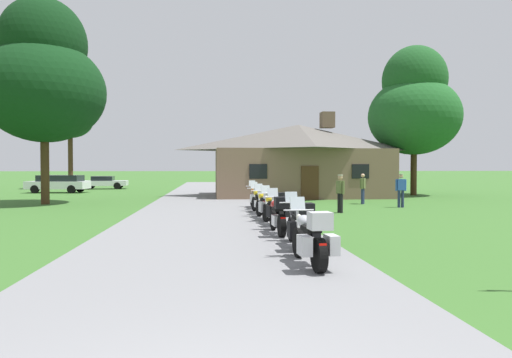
{
  "coord_description": "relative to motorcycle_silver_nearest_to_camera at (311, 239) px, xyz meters",
  "views": [
    {
      "loc": [
        0.06,
        -2.72,
        1.98
      ],
      "look_at": [
        2.64,
        23.11,
        1.33
      ],
      "focal_mm": 31.41,
      "sensor_mm": 36.0,
      "label": 1
    }
  ],
  "objects": [
    {
      "name": "ground_plane",
      "position": [
        -1.99,
        14.25,
        -0.61
      ],
      "size": [
        500.0,
        500.0,
        0.0
      ],
      "primitive_type": "plane",
      "color": "#386628"
    },
    {
      "name": "asphalt_driveway",
      "position": [
        -1.99,
        12.25,
        -0.58
      ],
      "size": [
        6.4,
        80.0,
        0.06
      ],
      "primitive_type": "cube",
      "color": "slate",
      "rests_on": "ground"
    },
    {
      "name": "motorcycle_silver_nearest_to_camera",
      "position": [
        0.0,
        0.0,
        0.0
      ],
      "size": [
        0.8,
        2.08,
        1.3
      ],
      "rotation": [
        0.0,
        0.0,
        0.07
      ],
      "color": "black",
      "rests_on": "asphalt_driveway"
    },
    {
      "name": "motorcycle_black_second_in_row",
      "position": [
        0.18,
        2.06,
        0.0
      ],
      "size": [
        0.73,
        2.08,
        1.3
      ],
      "rotation": [
        0.0,
        0.0,
        0.02
      ],
      "color": "black",
      "rests_on": "asphalt_driveway"
    },
    {
      "name": "motorcycle_red_third_in_row",
      "position": [
        -0.0,
        4.33,
        0.01
      ],
      "size": [
        0.66,
        2.08,
        1.3
      ],
      "rotation": [
        0.0,
        0.0,
        0.03
      ],
      "color": "black",
      "rests_on": "asphalt_driveway"
    },
    {
      "name": "motorcycle_yellow_fourth_in_row",
      "position": [
        0.18,
        6.37,
        0.0
      ],
      "size": [
        0.95,
        2.07,
        1.3
      ],
      "rotation": [
        0.0,
        0.0,
        0.18
      ],
      "color": "black",
      "rests_on": "asphalt_driveway"
    },
    {
      "name": "motorcycle_yellow_fifth_in_row",
      "position": [
        0.11,
        8.14,
        0.0
      ],
      "size": [
        0.94,
        2.07,
        1.3
      ],
      "rotation": [
        0.0,
        0.0,
        0.17
      ],
      "color": "black",
      "rests_on": "asphalt_driveway"
    },
    {
      "name": "motorcycle_yellow_sixth_in_row",
      "position": [
        0.1,
        10.36,
        0.01
      ],
      "size": [
        0.77,
        2.08,
        1.3
      ],
      "rotation": [
        0.0,
        0.0,
        0.15
      ],
      "color": "black",
      "rests_on": "asphalt_driveway"
    },
    {
      "name": "motorcycle_orange_farthest_in_row",
      "position": [
        0.2,
        12.54,
        0.0
      ],
      "size": [
        0.86,
        2.08,
        1.3
      ],
      "rotation": [
        0.0,
        0.0,
        0.11
      ],
      "color": "black",
      "rests_on": "asphalt_driveway"
    },
    {
      "name": "stone_lodge",
      "position": [
        4.14,
        22.42,
        1.96
      ],
      "size": [
        12.17,
        7.88,
        5.9
      ],
      "color": "brown",
      "rests_on": "ground"
    },
    {
      "name": "bystander_olive_shirt_near_lodge",
      "position": [
        6.32,
        15.26,
        0.32
      ],
      "size": [
        0.38,
        0.47,
        1.67
      ],
      "rotation": [
        0.0,
        0.0,
        4.11
      ],
      "color": "navy",
      "rests_on": "ground"
    },
    {
      "name": "bystander_blue_shirt_beside_signpost",
      "position": [
        7.5,
        13.02,
        0.34
      ],
      "size": [
        0.55,
        0.25,
        1.69
      ],
      "rotation": [
        0.0,
        0.0,
        3.06
      ],
      "color": "navy",
      "rests_on": "ground"
    },
    {
      "name": "bystander_olive_shirt_by_tree",
      "position": [
        3.72,
        10.71,
        0.34
      ],
      "size": [
        0.32,
        0.53,
        1.69
      ],
      "rotation": [
        0.0,
        0.0,
        5.02
      ],
      "color": "black",
      "rests_on": "ground"
    },
    {
      "name": "tree_left_near",
      "position": [
        -10.94,
        16.86,
        6.28
      ],
      "size": [
        6.48,
        6.48,
        11.14
      ],
      "color": "#422D19",
      "rests_on": "ground"
    },
    {
      "name": "tree_right_of_lodge",
      "position": [
        12.69,
        22.66,
        5.88
      ],
      "size": [
        6.53,
        6.53,
        10.77
      ],
      "color": "#422D19",
      "rests_on": "ground"
    },
    {
      "name": "tree_left_far",
      "position": [
        -15.24,
        35.53,
        6.5
      ],
      "size": [
        4.29,
        4.29,
        9.96
      ],
      "color": "#422D19",
      "rests_on": "ground"
    },
    {
      "name": "parked_white_suv_far_left",
      "position": [
        -13.99,
        28.39,
        0.17
      ],
      "size": [
        4.77,
        2.32,
        1.4
      ],
      "rotation": [
        0.0,
        0.0,
        1.46
      ],
      "color": "silver",
      "rests_on": "ground"
    },
    {
      "name": "parked_white_sedan_far_left",
      "position": [
        -11.96,
        34.61,
        0.03
      ],
      "size": [
        4.3,
        2.1,
        1.2
      ],
      "rotation": [
        0.0,
        0.0,
        1.63
      ],
      "color": "silver",
      "rests_on": "ground"
    }
  ]
}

